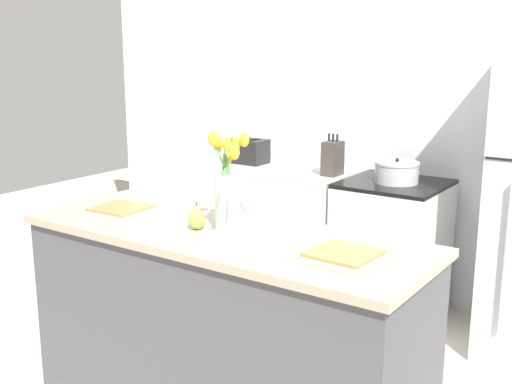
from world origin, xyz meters
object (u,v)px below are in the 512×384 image
(plate_setting_right, at_px, (344,255))
(knife_block, at_px, (333,158))
(plate_setting_left, at_px, (121,209))
(cooking_pot, at_px, (397,172))
(flower_vase, at_px, (227,190))
(stove_range, at_px, (391,250))
(toaster, at_px, (248,151))
(pear_figurine, at_px, (197,218))

(plate_setting_right, distance_m, knife_block, 1.83)
(knife_block, bearing_deg, plate_setting_right, -60.45)
(plate_setting_left, relative_size, cooking_pot, 1.26)
(flower_vase, relative_size, plate_setting_left, 1.25)
(stove_range, xyz_separation_m, toaster, (-1.11, 0.01, 0.53))
(plate_setting_right, distance_m, toaster, 2.29)
(stove_range, xyz_separation_m, flower_vase, (-0.09, -1.57, 0.67))
(toaster, bearing_deg, flower_vase, -57.09)
(cooking_pot, bearing_deg, knife_block, -176.99)
(flower_vase, bearing_deg, plate_setting_left, -175.04)
(stove_range, bearing_deg, plate_setting_left, -112.87)
(flower_vase, xyz_separation_m, plate_setting_left, (-0.59, -0.05, -0.16))
(stove_range, height_order, cooking_pot, cooking_pot)
(stove_range, bearing_deg, flower_vase, -93.33)
(stove_range, relative_size, toaster, 3.16)
(pear_figurine, bearing_deg, knife_block, 97.67)
(plate_setting_left, distance_m, toaster, 1.69)
(pear_figurine, xyz_separation_m, toaster, (-0.91, 1.66, -0.02))
(stove_range, distance_m, plate_setting_right, 1.77)
(pear_figurine, bearing_deg, plate_setting_left, 177.34)
(toaster, bearing_deg, plate_setting_left, -75.25)
(toaster, xyz_separation_m, cooking_pot, (1.13, -0.02, -0.02))
(flower_vase, distance_m, plate_setting_right, 0.60)
(stove_range, xyz_separation_m, plate_setting_right, (0.48, -1.62, 0.51))
(toaster, height_order, cooking_pot, toaster)
(plate_setting_left, bearing_deg, plate_setting_right, 0.00)
(pear_figurine, relative_size, cooking_pot, 0.45)
(stove_range, height_order, plate_setting_left, plate_setting_left)
(plate_setting_left, xyz_separation_m, knife_block, (0.27, 1.59, 0.04))
(stove_range, distance_m, toaster, 1.23)
(pear_figurine, xyz_separation_m, plate_setting_left, (-0.49, 0.02, -0.04))
(plate_setting_left, xyz_separation_m, toaster, (-0.43, 1.63, 0.02))
(pear_figurine, distance_m, cooking_pot, 1.65)
(stove_range, bearing_deg, toaster, 179.49)
(plate_setting_right, bearing_deg, stove_range, 106.63)
(stove_range, height_order, pear_figurine, pear_figurine)
(toaster, bearing_deg, stove_range, -0.51)
(toaster, bearing_deg, cooking_pot, -1.04)
(cooking_pot, bearing_deg, toaster, 178.96)
(plate_setting_right, xyz_separation_m, toaster, (-1.60, 1.63, 0.02))
(stove_range, distance_m, plate_setting_left, 1.83)
(pear_figurine, relative_size, plate_setting_left, 0.35)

